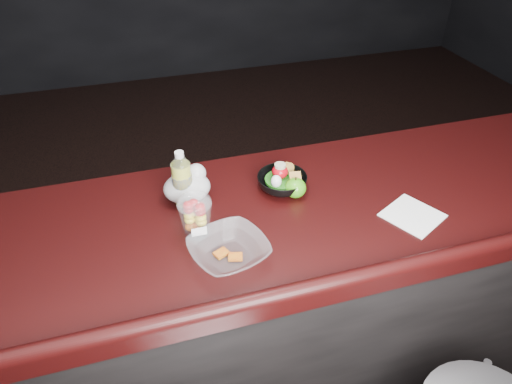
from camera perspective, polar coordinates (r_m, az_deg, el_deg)
The scene contains 8 objects.
counter at distance 1.83m, azimuth 0.58°, elevation -15.01°, with size 4.06×0.71×1.02m.
lemonade_bottle at distance 1.48m, azimuth -9.18°, elevation 1.22°, with size 0.06×0.06×0.20m.
fruit_cup at distance 1.36m, azimuth -7.59°, elevation -2.81°, with size 0.10×0.10×0.15m.
green_apple at distance 1.53m, azimuth 4.94°, elevation 0.52°, with size 0.07×0.07×0.08m.
plastic_bag at distance 1.52m, azimuth -8.47°, elevation 0.79°, with size 0.16×0.13×0.11m.
snack_bowl at distance 1.56m, azimuth 3.22°, elevation 1.36°, with size 0.22×0.22×0.09m.
takeout_bowl at distance 1.31m, azimuth -3.43°, elevation -7.32°, with size 0.27×0.27×0.05m.
paper_napkin at distance 1.54m, azimuth 18.98°, elevation -2.77°, with size 0.16×0.16×0.00m, color white.
Camera 1 is at (-0.34, -0.78, 1.95)m, focal length 32.00 mm.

